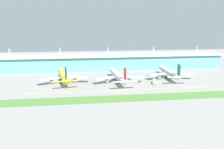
% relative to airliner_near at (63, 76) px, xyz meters
% --- Properties ---
extents(ground_plane, '(600.00, 600.00, 0.00)m').
position_rel_airliner_near_xyz_m(ground_plane, '(50.18, -34.56, -6.45)').
color(ground_plane, gray).
extents(terminal_building, '(288.00, 34.00, 27.12)m').
position_rel_airliner_near_xyz_m(terminal_building, '(50.18, 64.93, 2.82)').
color(terminal_building, '#5B9E93').
rests_on(terminal_building, ground).
extents(airliner_near, '(48.32, 61.38, 18.90)m').
position_rel_airliner_near_xyz_m(airliner_near, '(0.00, 0.00, 0.00)').
color(airliner_near, yellow).
rests_on(airliner_near, ground).
extents(airliner_middle, '(48.75, 68.20, 18.90)m').
position_rel_airliner_near_xyz_m(airliner_middle, '(51.30, -5.05, 0.01)').
color(airliner_middle, white).
rests_on(airliner_middle, ground).
extents(airliner_far, '(48.75, 63.63, 18.90)m').
position_rel_airliner_near_xyz_m(airliner_far, '(105.50, 3.29, 0.00)').
color(airliner_far, silver).
rests_on(airliner_far, ground).
extents(taxiway_stripe_west, '(28.00, 0.70, 0.04)m').
position_rel_airliner_near_xyz_m(taxiway_stripe_west, '(-20.82, -34.56, -6.43)').
color(taxiway_stripe_west, yellow).
rests_on(taxiway_stripe_west, ground).
extents(taxiway_stripe_mid_west, '(28.00, 0.70, 0.04)m').
position_rel_airliner_near_xyz_m(taxiway_stripe_mid_west, '(13.18, -34.56, -6.43)').
color(taxiway_stripe_mid_west, yellow).
rests_on(taxiway_stripe_mid_west, ground).
extents(taxiway_stripe_centre, '(28.00, 0.70, 0.04)m').
position_rel_airliner_near_xyz_m(taxiway_stripe_centre, '(47.18, -34.56, -6.43)').
color(taxiway_stripe_centre, yellow).
rests_on(taxiway_stripe_centre, ground).
extents(taxiway_stripe_mid_east, '(28.00, 0.70, 0.04)m').
position_rel_airliner_near_xyz_m(taxiway_stripe_mid_east, '(81.18, -34.56, -6.43)').
color(taxiway_stripe_mid_east, yellow).
rests_on(taxiway_stripe_mid_east, ground).
extents(taxiway_stripe_east, '(28.00, 0.70, 0.04)m').
position_rel_airliner_near_xyz_m(taxiway_stripe_east, '(115.18, -34.56, -6.43)').
color(taxiway_stripe_east, yellow).
rests_on(taxiway_stripe_east, ground).
extents(grass_verge, '(300.00, 18.00, 0.10)m').
position_rel_airliner_near_xyz_m(grass_verge, '(50.18, -57.79, -6.40)').
color(grass_verge, '#518438').
rests_on(grass_verge, ground).
extents(baggage_cart, '(3.39, 4.02, 2.48)m').
position_rel_airliner_near_xyz_m(baggage_cart, '(83.39, -20.22, -5.18)').
color(baggage_cart, silver).
rests_on(baggage_cart, ground).
extents(fuel_truck, '(4.65, 7.65, 4.95)m').
position_rel_airliner_near_xyz_m(fuel_truck, '(83.83, -15.73, -4.18)').
color(fuel_truck, gold).
rests_on(fuel_truck, ground).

